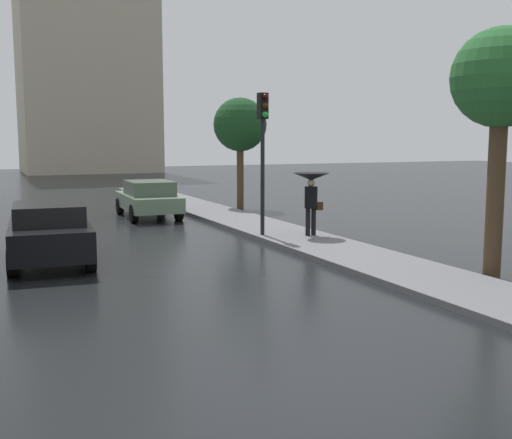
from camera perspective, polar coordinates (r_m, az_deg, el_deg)
ground at (r=7.46m, az=4.81°, el=-15.97°), size 120.00×120.00×0.00m
car_green_near_kerb at (r=23.74m, az=-9.89°, el=1.94°), size 1.98×4.26×1.41m
car_black_mid_road at (r=15.64m, az=-18.50°, el=-1.08°), size 2.12×4.43×1.45m
pedestrian_with_umbrella_near at (r=18.13m, az=5.11°, el=3.12°), size 1.08×1.08×1.84m
traffic_light at (r=18.14m, az=0.64°, el=7.62°), size 0.26×0.39×4.14m
street_tree_mid at (r=13.97m, az=21.63°, el=11.56°), size 2.06×2.06×5.25m
street_tree_far at (r=26.37m, az=-1.48°, el=8.64°), size 2.25×2.25×4.69m
distant_tower at (r=59.46m, az=-15.50°, el=18.20°), size 11.57×8.79×32.27m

